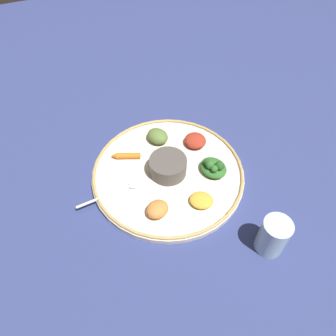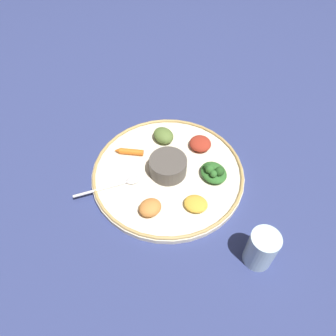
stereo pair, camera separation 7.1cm
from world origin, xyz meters
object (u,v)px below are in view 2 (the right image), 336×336
spoon (118,184)px  greens_pile (214,172)px  center_bowl (168,166)px  carrot_near_spoon (129,152)px  drinking_glass (261,250)px

spoon → greens_pile: greens_pile is taller
center_bowl → carrot_near_spoon: 0.12m
center_bowl → greens_pile: bearing=-112.2°
center_bowl → carrot_near_spoon: center_bowl is taller
center_bowl → spoon: 0.13m
carrot_near_spoon → drinking_glass: 0.41m
center_bowl → spoon: (-0.01, 0.13, -0.02)m
spoon → greens_pile: (-0.03, -0.24, 0.01)m
greens_pile → carrot_near_spoon: 0.23m
greens_pile → drinking_glass: size_ratio=0.92×
carrot_near_spoon → drinking_glass: bearing=-149.2°
spoon → greens_pile: bearing=-97.9°
greens_pile → drinking_glass: 0.22m
center_bowl → spoon: size_ratio=0.57×
center_bowl → spoon: center_bowl is taller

